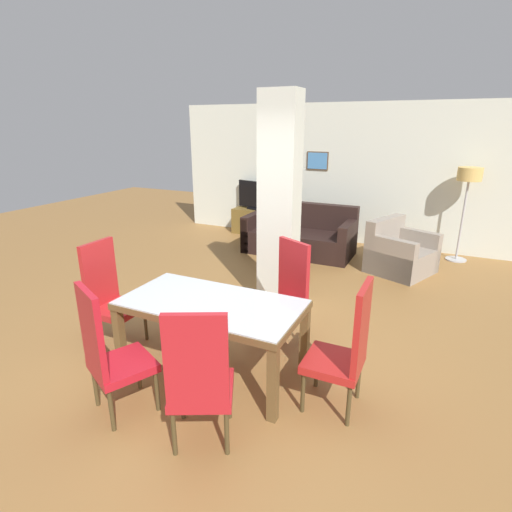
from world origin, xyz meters
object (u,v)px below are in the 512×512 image
dining_chair_near_right (200,379)px  sofa (300,237)px  dining_chair_near_left (109,352)px  dining_chair_head_left (109,293)px  bottle (280,243)px  dining_table (212,316)px  tv_stand (256,222)px  floor_lamp (469,182)px  tv_screen (256,196)px  coffee_table (286,260)px  armchair (399,254)px  dining_chair_far_right (286,293)px  dining_chair_head_right (346,348)px

dining_chair_near_right → sofa: 4.92m
dining_chair_near_left → dining_chair_head_left: size_ratio=1.00×
dining_chair_head_left → bottle: dining_chair_head_left is taller
dining_table → bottle: size_ratio=7.12×
dining_chair_near_right → bottle: dining_chair_near_right is taller
dining_chair_near_right → sofa: (-0.93, 4.82, -0.28)m
sofa → tv_stand: (-1.31, 0.86, -0.03)m
dining_chair_head_left → floor_lamp: 5.90m
dining_chair_near_left → dining_chair_near_right: size_ratio=1.00×
dining_chair_near_right → tv_stand: (-2.24, 5.69, -0.31)m
dining_chair_head_left → tv_screen: (-0.54, 4.83, 0.25)m
dining_chair_near_right → floor_lamp: 5.91m
dining_table → coffee_table: bearing=97.2°
dining_chair_near_left → dining_chair_head_left: same height
floor_lamp → armchair: bearing=-129.5°
dining_table → sofa: sofa is taller
dining_chair_near_left → dining_chair_near_right: bearing=26.6°
dining_chair_near_left → dining_chair_far_right: size_ratio=1.00×
dining_chair_head_right → dining_table: bearing=90.0°
dining_chair_head_left → armchair: dining_chair_head_left is taller
dining_chair_near_right → bottle: bearing=77.2°
sofa → dining_chair_near_right: bearing=101.0°
dining_chair_far_right → dining_chair_head_right: bearing=163.3°
tv_stand → dining_chair_far_right: bearing=-60.8°
dining_table → tv_screen: 5.16m
bottle → dining_chair_near_left: bearing=-89.3°
dining_chair_head_right → tv_stand: bearing=32.6°
dining_chair_near_left → bottle: (-0.05, 3.75, -0.10)m
sofa → bottle: bearing=92.3°
bottle → tv_stand: (-1.35, 1.94, -0.21)m
dining_table → bottle: (-0.47, 2.88, -0.11)m
coffee_table → tv_stand: tv_stand is taller
dining_table → coffee_table: (-0.37, 2.90, -0.39)m
dining_chair_far_right → armchair: size_ratio=0.98×
dining_chair_near_left → dining_chair_head_right: bearing=53.1°
sofa → bottle: size_ratio=8.32×
dining_chair_near_left → sofa: dining_chair_near_left is taller
dining_chair_far_right → sofa: size_ratio=0.58×
sofa → floor_lamp: floor_lamp is taller
dining_chair_far_right → floor_lamp: 4.35m
dining_chair_near_right → sofa: bearing=74.7°
dining_chair_near_left → coffee_table: 3.78m
dining_chair_near_right → armchair: (0.87, 4.53, -0.29)m
dining_chair_head_left → bottle: bearing=164.4°
dining_chair_far_right → armchair: dining_chair_far_right is taller
sofa → floor_lamp: bearing=-163.9°
coffee_table → tv_stand: bearing=126.9°
dining_chair_head_left → sofa: size_ratio=0.58×
tv_stand → tv_screen: size_ratio=1.10×
dining_chair_near_left → coffee_table: bearing=115.1°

